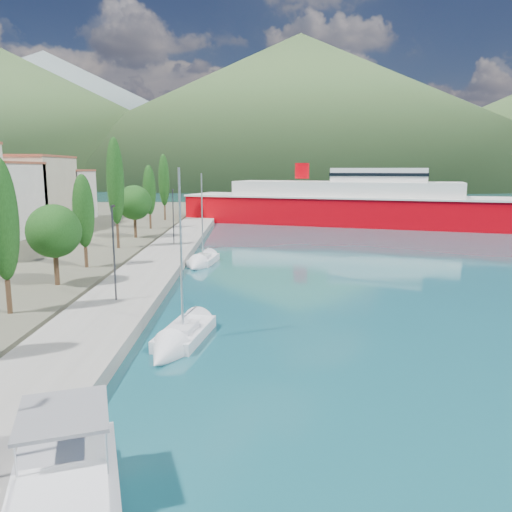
{
  "coord_description": "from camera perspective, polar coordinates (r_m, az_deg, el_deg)",
  "views": [
    {
      "loc": [
        -0.38,
        -17.98,
        9.1
      ],
      "look_at": [
        0.0,
        14.0,
        3.5
      ],
      "focal_mm": 35.0,
      "sensor_mm": 36.0,
      "label": 1
    }
  ],
  "objects": [
    {
      "name": "sailboat_mid",
      "position": [
        47.44,
        -6.48,
        -0.85
      ],
      "size": [
        3.14,
        6.72,
        9.5
      ],
      "color": "silver",
      "rests_on": "ground"
    },
    {
      "name": "hills_near",
      "position": [
        404.68,
        13.9,
        15.34
      ],
      "size": [
        1010.0,
        520.0,
        115.0
      ],
      "color": "#3B572C",
      "rests_on": "ground"
    },
    {
      "name": "tree_row",
      "position": [
        52.74,
        -16.35,
        5.91
      ],
      "size": [
        4.22,
        64.28,
        11.68
      ],
      "color": "#47301E",
      "rests_on": "land_strip"
    },
    {
      "name": "quay",
      "position": [
        45.65,
        -11.55,
        -1.26
      ],
      "size": [
        5.0,
        88.0,
        0.8
      ],
      "primitive_type": "cube",
      "color": "gray",
      "rests_on": "ground"
    },
    {
      "name": "sailboat_near",
      "position": [
        26.1,
        -9.31,
        -9.96
      ],
      "size": [
        3.42,
        7.22,
        9.98
      ],
      "color": "silver",
      "rests_on": "ground"
    },
    {
      "name": "ferry",
      "position": [
        84.33,
        10.26,
        5.78
      ],
      "size": [
        54.05,
        28.36,
        10.59
      ],
      "color": "#C7000A",
      "rests_on": "ground"
    },
    {
      "name": "ground",
      "position": [
        138.28,
        -0.52,
        6.17
      ],
      "size": [
        1400.0,
        1400.0,
        0.0
      ],
      "primitive_type": "plane",
      "color": "#17535D"
    },
    {
      "name": "hills_far",
      "position": [
        655.26,
        12.02,
        15.71
      ],
      "size": [
        1480.0,
        900.0,
        180.0
      ],
      "color": "slate",
      "rests_on": "ground"
    },
    {
      "name": "lamp_posts",
      "position": [
        34.42,
        -15.18,
        1.2
      ],
      "size": [
        0.15,
        44.67,
        6.06
      ],
      "color": "#2D2D33",
      "rests_on": "quay"
    }
  ]
}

